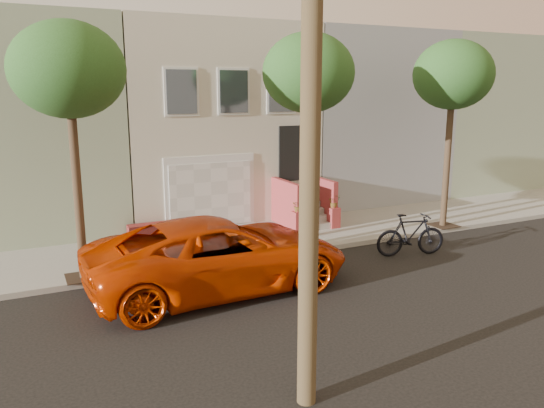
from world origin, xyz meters
name	(u,v)px	position (x,y,z in m)	size (l,w,h in m)	color
ground	(350,299)	(0.00, 0.00, 0.00)	(90.00, 90.00, 0.00)	black
sidewalk	(257,240)	(0.00, 5.35, 0.07)	(40.00, 3.70, 0.15)	gray
house_row	(197,119)	(0.00, 11.19, 3.64)	(33.10, 11.70, 7.00)	#B9B19E
tree_left	(68,71)	(-5.50, 3.90, 5.26)	(2.70, 2.57, 6.30)	#2D2116
tree_mid	(308,74)	(1.00, 3.90, 5.26)	(2.70, 2.57, 6.30)	#2D2116
tree_right	(453,76)	(6.50, 3.90, 5.26)	(2.70, 2.57, 6.30)	#2D2116
pickup_truck	(220,254)	(-2.53, 1.97, 0.90)	(2.97, 6.45, 1.79)	#BB2D01
motorcycle	(411,235)	(3.50, 2.07, 0.64)	(0.60, 2.12, 1.28)	black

